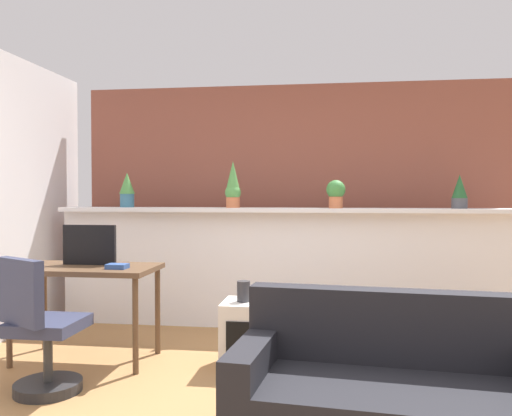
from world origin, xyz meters
TOP-DOWN VIEW (x-y plane):
  - ground_plane at (0.00, 0.00)m, footprint 12.00×12.00m
  - divider_wall at (0.00, 2.00)m, footprint 4.55×0.16m
  - plant_shelf at (0.00, 1.96)m, footprint 4.55×0.34m
  - brick_wall_behind at (0.00, 2.60)m, footprint 4.55×0.10m
  - potted_plant_0 at (-1.63, 1.98)m, footprint 0.16×0.16m
  - potted_plant_1 at (-0.53, 1.95)m, footprint 0.16×0.16m
  - potted_plant_2 at (0.47, 1.94)m, footprint 0.18×0.18m
  - potted_plant_3 at (1.61, 1.97)m, footprint 0.14×0.14m
  - desk at (-1.49, 0.78)m, footprint 1.10×0.60m
  - tv_monitor at (-1.50, 0.86)m, footprint 0.44×0.04m
  - office_chair at (-1.47, 0.06)m, footprint 0.52×0.52m
  - side_cube_shelf at (-0.19, 0.81)m, footprint 0.40×0.41m
  - vase_on_shelf at (-0.23, 0.80)m, footprint 0.10×0.10m
  - book_on_desk at (-1.19, 0.68)m, footprint 0.15×0.12m
  - couch at (0.72, -0.47)m, footprint 1.63×0.91m

SIDE VIEW (x-z plane):
  - ground_plane at x=0.00m, z-range 0.00..0.00m
  - side_cube_shelf at x=-0.19m, z-range 0.00..0.50m
  - couch at x=0.72m, z-range -0.12..0.68m
  - office_chair at x=-1.47m, z-range -0.07..0.84m
  - divider_wall at x=0.00m, z-range 0.00..1.14m
  - vase_on_shelf at x=-0.23m, z-range 0.50..0.66m
  - desk at x=-1.49m, z-range 0.29..1.04m
  - book_on_desk at x=-1.19m, z-range 0.75..0.79m
  - tv_monitor at x=-1.50m, z-range 0.75..1.07m
  - plant_shelf at x=0.00m, z-range 1.14..1.18m
  - brick_wall_behind at x=0.00m, z-range 0.00..2.50m
  - potted_plant_2 at x=0.47m, z-range 1.20..1.47m
  - potted_plant_3 at x=1.61m, z-range 1.18..1.50m
  - potted_plant_0 at x=-1.63m, z-range 1.19..1.54m
  - potted_plant_1 at x=-0.53m, z-range 1.17..1.63m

